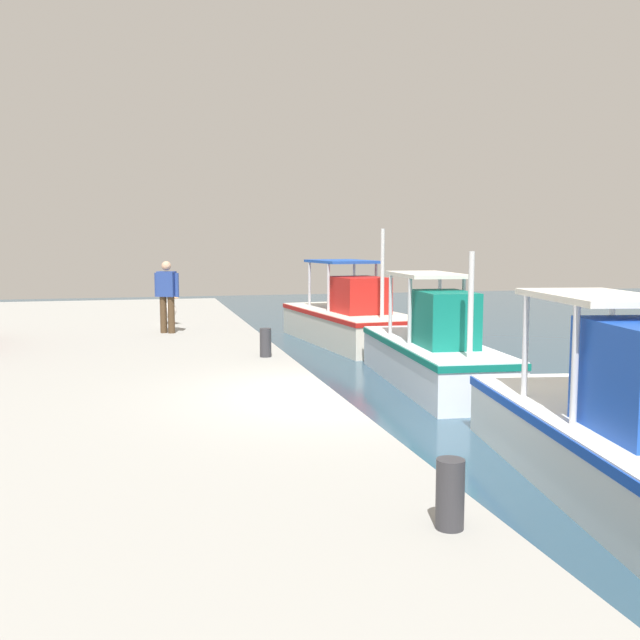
% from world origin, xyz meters
% --- Properties ---
extents(fishing_boat_nearest, '(6.34, 2.79, 3.29)m').
position_xyz_m(fishing_boat_nearest, '(-10.24, 3.17, 0.69)').
color(fishing_boat_nearest, silver).
rests_on(fishing_boat_nearest, ground).
extents(fishing_boat_second, '(5.73, 2.11, 2.78)m').
position_xyz_m(fishing_boat_second, '(-3.89, 3.09, 0.68)').
color(fishing_boat_second, white).
rests_on(fishing_boat_second, ground).
extents(fishing_boat_third, '(5.84, 2.61, 3.42)m').
position_xyz_m(fishing_boat_third, '(2.46, 2.70, 0.69)').
color(fishing_boat_third, white).
rests_on(fishing_boat_third, ground).
extents(pelican, '(0.95, 0.59, 0.82)m').
position_xyz_m(pelican, '(-9.45, -2.02, 1.20)').
color(pelican, tan).
rests_on(pelican, quay_pier).
extents(fisherman_standing, '(0.40, 0.55, 1.70)m').
position_xyz_m(fisherman_standing, '(-7.55, -2.11, 1.74)').
color(fisherman_standing, '#4C3823').
rests_on(fisherman_standing, quay_pier).
extents(mooring_bollard_nearest, '(0.22, 0.22, 0.54)m').
position_xyz_m(mooring_bollard_nearest, '(-3.50, -0.45, 1.07)').
color(mooring_bollard_nearest, '#333338').
rests_on(mooring_bollard_nearest, quay_pier).
extents(mooring_bollard_second, '(0.21, 0.21, 0.53)m').
position_xyz_m(mooring_bollard_second, '(4.78, -0.45, 1.06)').
color(mooring_bollard_second, '#333338').
rests_on(mooring_bollard_second, quay_pier).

